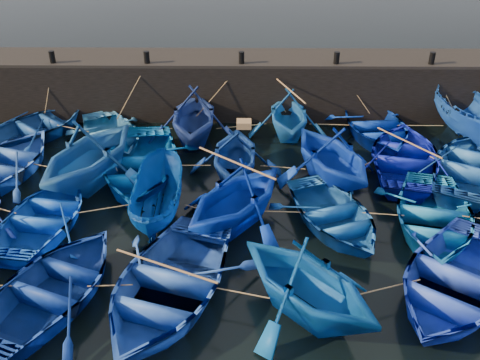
{
  "coord_description": "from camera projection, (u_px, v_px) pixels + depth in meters",
  "views": [
    {
      "loc": [
        0.15,
        -12.31,
        10.02
      ],
      "look_at": [
        0.0,
        3.2,
        0.7
      ],
      "focal_mm": 40.0,
      "sensor_mm": 36.0,
      "label": 1
    }
  ],
  "objects": [
    {
      "name": "ground",
      "position": [
        239.0,
        256.0,
        15.71
      ],
      "size": [
        120.0,
        120.0,
        0.0
      ],
      "primitive_type": "plane",
      "color": "black",
      "rests_on": "ground"
    },
    {
      "name": "quay_wall",
      "position": [
        242.0,
        86.0,
        24.07
      ],
      "size": [
        26.0,
        2.5,
        2.5
      ],
      "primitive_type": "cube",
      "color": "black",
      "rests_on": "ground"
    },
    {
      "name": "quay_top",
      "position": [
        242.0,
        58.0,
        23.39
      ],
      "size": [
        26.0,
        2.5,
        0.12
      ],
      "primitive_type": "cube",
      "color": "black",
      "rests_on": "quay_wall"
    },
    {
      "name": "bollard_0",
      "position": [
        52.0,
        57.0,
        22.53
      ],
      "size": [
        0.24,
        0.24,
        0.5
      ],
      "primitive_type": "cylinder",
      "color": "black",
      "rests_on": "quay_top"
    },
    {
      "name": "bollard_1",
      "position": [
        147.0,
        57.0,
        22.49
      ],
      "size": [
        0.24,
        0.24,
        0.5
      ],
      "primitive_type": "cylinder",
      "color": "black",
      "rests_on": "quay_top"
    },
    {
      "name": "bollard_2",
      "position": [
        242.0,
        58.0,
        22.46
      ],
      "size": [
        0.24,
        0.24,
        0.5
      ],
      "primitive_type": "cylinder",
      "color": "black",
      "rests_on": "quay_top"
    },
    {
      "name": "bollard_3",
      "position": [
        337.0,
        58.0,
        22.43
      ],
      "size": [
        0.24,
        0.24,
        0.5
      ],
      "primitive_type": "cylinder",
      "color": "black",
      "rests_on": "quay_top"
    },
    {
      "name": "bollard_4",
      "position": [
        432.0,
        58.0,
        22.39
      ],
      "size": [
        0.24,
        0.24,
        0.5
      ],
      "primitive_type": "cylinder",
      "color": "black",
      "rests_on": "quay_top"
    },
    {
      "name": "boat_0",
      "position": [
        36.0,
        126.0,
        22.22
      ],
      "size": [
        5.63,
        5.81,
        0.98
      ],
      "primitive_type": "imported",
      "rotation": [
        0.0,
        0.0,
        2.45
      ],
      "color": "navy",
      "rests_on": "ground"
    },
    {
      "name": "boat_1",
      "position": [
        111.0,
        134.0,
        21.69
      ],
      "size": [
        4.92,
        5.42,
        0.92
      ],
      "primitive_type": "imported",
      "rotation": [
        0.0,
        0.0,
        0.5
      ],
      "color": "#2F76C3",
      "rests_on": "ground"
    },
    {
      "name": "boat_2",
      "position": [
        194.0,
        115.0,
        21.6
      ],
      "size": [
        3.84,
        4.43,
        2.3
      ],
      "primitive_type": "imported",
      "rotation": [
        0.0,
        0.0,
        0.01
      ],
      "color": "navy",
      "rests_on": "ground"
    },
    {
      "name": "boat_3",
      "position": [
        288.0,
        114.0,
        22.05
      ],
      "size": [
        3.32,
        3.85,
        2.03
      ],
      "primitive_type": "imported",
      "rotation": [
        0.0,
        0.0,
        0.0
      ],
      "color": "blue",
      "rests_on": "ground"
    },
    {
      "name": "boat_4",
      "position": [
        375.0,
        126.0,
        22.18
      ],
      "size": [
        4.14,
        5.4,
        1.04
      ],
      "primitive_type": "imported",
      "rotation": [
        0.0,
        0.0,
        0.11
      ],
      "color": "#042897",
      "rests_on": "ground"
    },
    {
      "name": "boat_5",
      "position": [
        467.0,
        116.0,
        21.9
      ],
      "size": [
        2.33,
        5.27,
        1.99
      ],
      "primitive_type": "imported",
      "rotation": [
        0.0,
        0.0,
        0.08
      ],
      "color": "#1448B0",
      "rests_on": "ground"
    },
    {
      "name": "boat_6",
      "position": [
        4.0,
        163.0,
        19.43
      ],
      "size": [
        5.03,
        6.03,
        1.08
      ],
      "primitive_type": "imported",
      "rotation": [
        0.0,
        0.0,
        2.86
      ],
      "color": "blue",
      "rests_on": "ground"
    },
    {
      "name": "boat_7",
      "position": [
        89.0,
        152.0,
        18.56
      ],
      "size": [
        5.82,
        6.17,
        2.57
      ],
      "primitive_type": "imported",
      "rotation": [
        0.0,
        0.0,
        2.73
      ],
      "color": "#144B8A",
      "rests_on": "ground"
    },
    {
      "name": "boat_8",
      "position": [
        139.0,
        164.0,
        19.25
      ],
      "size": [
        4.45,
        5.99,
        1.19
      ],
      "primitive_type": "imported",
      "rotation": [
        0.0,
        0.0,
        0.06
      ],
      "color": "#024C95",
      "rests_on": "ground"
    },
    {
      "name": "boat_9",
      "position": [
        235.0,
        154.0,
        19.0
      ],
      "size": [
        3.5,
        4.03,
        2.08
      ],
      "primitive_type": "imported",
      "rotation": [
        0.0,
        0.0,
        3.12
      ],
      "color": "navy",
      "rests_on": "ground"
    },
    {
      "name": "boat_10",
      "position": [
        332.0,
        154.0,
        18.71
      ],
      "size": [
        5.25,
        5.56,
        2.33
      ],
      "primitive_type": "imported",
      "rotation": [
        0.0,
        0.0,
        3.55
      ],
      "color": "#0930B9",
      "rests_on": "ground"
    },
    {
      "name": "boat_11",
      "position": [
        406.0,
        156.0,
        19.84
      ],
      "size": [
        4.92,
        6.06,
        1.11
      ],
      "primitive_type": "imported",
      "rotation": [
        0.0,
        0.0,
        2.92
      ],
      "color": "#0612A1",
      "rests_on": "ground"
    },
    {
      "name": "boat_12",
      "position": [
        474.0,
        165.0,
        19.23
      ],
      "size": [
        6.26,
        6.85,
        1.16
      ],
      "primitive_type": "imported",
      "rotation": [
        0.0,
        0.0,
        2.62
      ],
      "color": "#1952A1",
      "rests_on": "ground"
    },
    {
      "name": "boat_14",
      "position": [
        45.0,
        215.0,
        16.69
      ],
      "size": [
        3.9,
        5.01,
        0.95
      ],
      "primitive_type": "imported",
      "rotation": [
        0.0,
        0.0,
        3.0
      ],
      "color": "blue",
      "rests_on": "ground"
    },
    {
      "name": "boat_15",
      "position": [
        156.0,
        199.0,
        16.93
      ],
      "size": [
        1.55,
        4.11,
        1.59
      ],
      "primitive_type": "imported",
      "rotation": [
        0.0,
        0.0,
        3.14
      ],
      "color": "navy",
      "rests_on": "ground"
    },
    {
      "name": "boat_16",
      "position": [
        236.0,
        196.0,
        16.46
      ],
      "size": [
        5.57,
        5.66,
        2.26
      ],
      "primitive_type": "imported",
      "rotation": [
        0.0,
        0.0,
        -0.67
      ],
      "color": "#0224A0",
      "rests_on": "ground"
    },
    {
      "name": "boat_17",
      "position": [
        334.0,
        215.0,
        16.74
      ],
      "size": [
        4.58,
        5.31,
        0.93
      ],
      "primitive_type": "imported",
      "rotation": [
        0.0,
        0.0,
        0.37
      ],
      "color": "#124F9C",
      "rests_on": "ground"
    },
    {
      "name": "boat_18",
      "position": [
        433.0,
        217.0,
        16.55
      ],
      "size": [
        4.61,
        5.69,
        1.04
      ],
      "primitive_type": "imported",
      "rotation": [
        0.0,
        0.0,
        -0.22
      ],
      "color": "#0C60AC",
      "rests_on": "ground"
    },
    {
      "name": "boat_21",
      "position": [
        53.0,
        287.0,
        13.83
      ],
      "size": [
        5.13,
        5.91,
        1.03
      ],
      "primitive_type": "imported",
      "rotation": [
        0.0,
        0.0,
        2.76
      ],
      "color": "navy",
      "rests_on": "ground"
    },
    {
      "name": "boat_22",
      "position": [
        167.0,
        284.0,
        13.83
      ],
      "size": [
        5.49,
        6.54,
        1.16
      ],
      "primitive_type": "imported",
      "rotation": [
        0.0,
        0.0,
        -0.3
      ],
      "color": "#1D46B0",
      "rests_on": "ground"
    },
    {
      "name": "boat_23",
      "position": [
        307.0,
        281.0,
        13.13
      ],
      "size": [
        5.63,
        5.65,
        2.25
      ],
      "primitive_type": "imported",
      "rotation": [
        0.0,
        0.0,
        0.77
      ],
      "color": "#064994",
      "rests_on": "ground"
    },
    {
      "name": "boat_24",
      "position": [
        455.0,
        279.0,
        14.01
      ],
      "size": [
        6.38,
        6.77,
        1.14
      ],
      "primitive_type": "imported",
      "rotation": [
        0.0,
        0.0,
        -0.61
      ],
      "color": "blue",
      "rests_on": "ground"
    },
    {
      "name": "wooden_crate",
      "position": [
        244.0,
        124.0,
        18.4
      ],
      "size": [
        0.51,
        0.45,
        0.24
      ],
      "primitive_type": "cube",
      "color": "olive",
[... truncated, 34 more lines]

